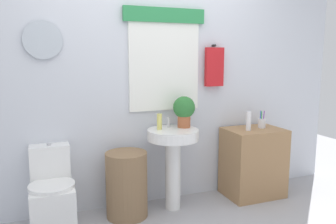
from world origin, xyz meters
The scene contains 10 objects.
back_wall centered at (0.00, 1.15, 1.30)m, with size 4.40×0.18×2.60m.
toilet centered at (-0.97, 0.88, 0.28)m, with size 0.38×0.51×0.73m.
laundry_hamper centered at (-0.31, 0.85, 0.31)m, with size 0.39×0.39×0.62m, color #846647.
pedestal_sink centered at (0.15, 0.85, 0.59)m, with size 0.49×0.49×0.80m.
faucet centered at (0.15, 0.97, 0.85)m, with size 0.03×0.03×0.10m, color silver.
wooden_cabinet centered at (1.08, 0.85, 0.37)m, with size 0.60×0.44×0.73m, color #9E754C.
soap_bottle centered at (0.03, 0.90, 0.87)m, with size 0.05×0.05×0.15m, color #DBD166.
potted_plant centered at (0.29, 0.91, 0.97)m, with size 0.22×0.22×0.31m.
lotion_bottle centered at (0.97, 0.81, 0.83)m, with size 0.05×0.05×0.19m, color white.
toothbrush_cup centered at (1.18, 0.87, 0.79)m, with size 0.08×0.08×0.19m.
Camera 1 is at (-1.02, -2.07, 1.47)m, focal length 35.92 mm.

